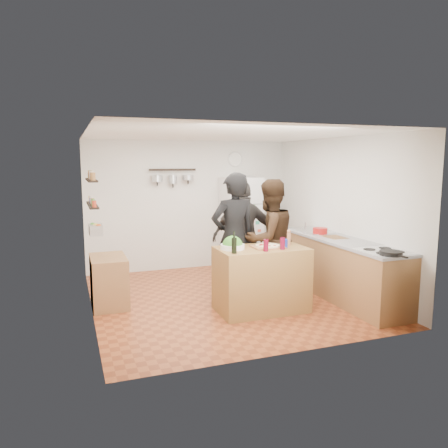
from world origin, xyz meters
name	(u,v)px	position (x,y,z in m)	size (l,w,h in m)	color
room_shell	(218,215)	(0.00, 0.39, 1.25)	(4.20, 4.20, 4.20)	brown
prep_island	(261,279)	(0.27, -0.70, 0.46)	(1.25, 0.72, 0.91)	olive
pizza_board	(268,247)	(0.35, -0.72, 0.92)	(0.42, 0.34, 0.02)	#965D36
pizza	(268,246)	(0.35, -0.72, 0.94)	(0.34, 0.34, 0.02)	beige
salad_bowl	(232,247)	(-0.15, -0.65, 0.94)	(0.33, 0.33, 0.07)	white
wine_bottle	(234,246)	(-0.23, -0.92, 1.01)	(0.07, 0.07, 0.21)	black
wine_glass_near	(266,245)	(0.22, -0.94, 0.99)	(0.07, 0.07, 0.16)	#59071A
wine_glass_far	(283,243)	(0.49, -0.90, 0.99)	(0.07, 0.07, 0.17)	#5B071E
pepper_mill	(289,239)	(0.72, -0.65, 1.00)	(0.06, 0.06, 0.18)	#A66745
salt_canister	(285,244)	(0.57, -0.82, 0.97)	(0.08, 0.08, 0.12)	navy
person_left	(234,238)	(0.04, -0.21, 0.97)	(0.71, 0.47, 1.95)	black
person_center	(269,240)	(0.62, -0.22, 0.92)	(0.90, 0.70, 1.84)	black
person_back	(244,236)	(0.43, 0.33, 0.90)	(1.05, 0.44, 1.79)	#2A2725
counter_run	(341,269)	(1.70, -0.55, 0.45)	(0.63, 2.63, 0.90)	#9E7042
stove_top	(384,252)	(1.70, -1.50, 0.91)	(0.60, 0.62, 0.02)	white
skillet	(391,253)	(1.60, -1.75, 0.95)	(0.29, 0.29, 0.05)	black
sink	(313,231)	(1.70, 0.30, 0.92)	(0.50, 0.80, 0.03)	silver
cutting_board	(335,238)	(1.70, -0.36, 0.91)	(0.30, 0.40, 0.02)	brown
red_bowl	(320,231)	(1.65, -0.01, 0.97)	(0.24, 0.24, 0.10)	#A91413
fridge	(241,223)	(0.95, 1.75, 0.90)	(0.70, 0.68, 1.80)	white
wall_clock	(235,159)	(0.95, 2.08, 2.15)	(0.30, 0.30, 0.03)	silver
spice_shelf_lower	(92,205)	(-1.93, 0.20, 1.50)	(0.12, 1.00, 0.03)	black
spice_shelf_upper	(91,180)	(-1.93, 0.20, 1.85)	(0.12, 1.00, 0.03)	black
produce_basket	(96,230)	(-1.90, 0.20, 1.15)	(0.18, 0.35, 0.14)	silver
side_table	(109,281)	(-1.74, 0.26, 0.36)	(0.50, 0.80, 0.73)	#A06A43
pot_rack	(173,170)	(-0.35, 2.00, 1.95)	(0.90, 0.04, 0.04)	black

